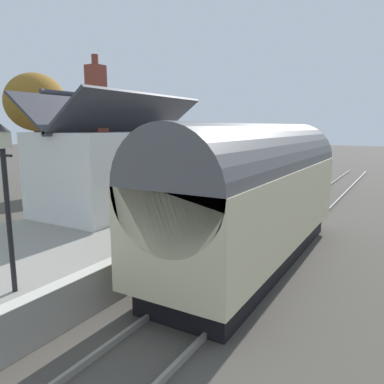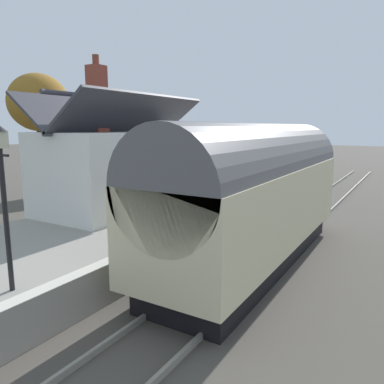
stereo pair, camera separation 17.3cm
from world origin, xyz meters
name	(u,v)px [view 1 (the left image)]	position (x,y,z in m)	size (l,w,h in m)	color
ground_plane	(241,247)	(0.00, 0.00, 0.00)	(160.00, 160.00, 0.00)	#4C473F
platform	(152,220)	(0.00, 3.90, 0.50)	(32.00, 5.80, 0.99)	gray
platform_edge_coping	(211,216)	(0.00, 1.18, 1.00)	(32.00, 0.36, 0.02)	beige
rail_near	(286,253)	(0.00, -1.62, 0.07)	(52.00, 0.08, 0.14)	gray
rail_far	(245,246)	(0.00, -0.18, 0.07)	(52.00, 0.08, 0.14)	gray
train	(256,193)	(-1.08, -0.90, 2.22)	(10.09, 2.73, 4.32)	black
station_building	(117,167)	(-0.63, 5.07, 2.65)	(6.67, 3.67, 5.75)	white
bench_by_lamp	(219,181)	(5.36, 3.48, 1.47)	(1.40, 0.44, 0.88)	brown
bench_platform_end	(245,174)	(8.57, 3.41, 1.47)	(1.41, 0.45, 0.88)	brown
planter_by_door	(266,180)	(7.44, 1.69, 1.36)	(0.45, 0.45, 0.70)	gray
planter_corner_building	(183,178)	(6.26, 6.26, 1.28)	(1.08, 0.32, 0.60)	gray
planter_bench_right	(256,180)	(6.33, 1.84, 1.49)	(0.64, 0.64, 0.90)	gray
lamp_post_platform	(5,175)	(-7.50, 1.68, 3.31)	(0.32, 0.50, 3.27)	black
tree_mid_background	(36,104)	(1.72, 12.84, 5.46)	(3.24, 3.20, 7.08)	#4C3828
tree_behind_building	(106,124)	(7.56, 13.26, 4.41)	(3.15, 3.11, 6.01)	#4C3828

